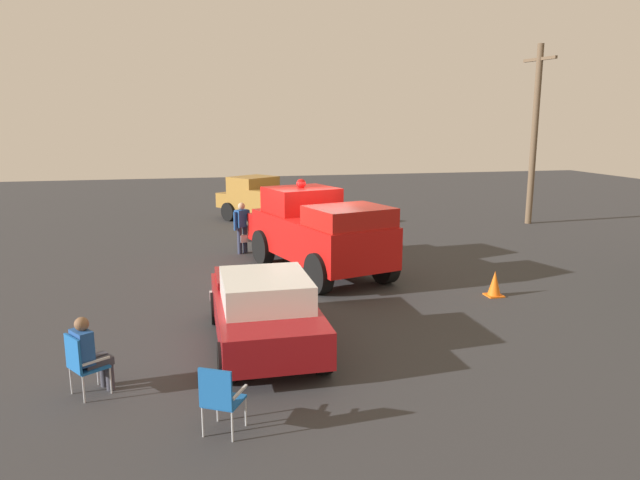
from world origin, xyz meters
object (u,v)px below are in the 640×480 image
lawn_chair_near_truck (81,361)px  utility_pole (535,133)px  classic_hot_rod (264,308)px  parked_pickup (267,199)px  spectator_seated (89,352)px  traffic_cone (495,284)px  vintage_fire_truck (316,230)px  spectator_standing (242,224)px  lawn_chair_by_car (220,396)px

lawn_chair_near_truck → utility_pole: utility_pole is taller
classic_hot_rod → lawn_chair_near_truck: 3.40m
classic_hot_rod → parked_pickup: (-13.87, 1.94, 0.24)m
classic_hot_rod → spectator_seated: classic_hot_rod is taller
lawn_chair_near_truck → traffic_cone: (-3.42, 9.00, -0.28)m
vintage_fire_truck → utility_pole: (-5.83, 10.51, 2.60)m
spectator_seated → traffic_cone: 9.51m
parked_pickup → spectator_seated: parked_pickup is taller
spectator_standing → classic_hot_rod: bearing=-2.4°
utility_pole → lawn_chair_by_car: bearing=-43.8°
vintage_fire_truck → spectator_seated: 8.46m
classic_hot_rod → lawn_chair_by_car: bearing=-17.6°
traffic_cone → lawn_chair_near_truck: bearing=-69.2°
parked_pickup → lawn_chair_near_truck: bearing=-17.9°
vintage_fire_truck → spectator_standing: size_ratio=3.77×
parked_pickup → spectator_seated: bearing=-17.7°
lawn_chair_near_truck → spectator_seated: 0.17m
lawn_chair_near_truck → parked_pickup: bearing=162.1°
lawn_chair_by_car → traffic_cone: size_ratio=1.61×
vintage_fire_truck → spectator_standing: bearing=-146.3°
classic_hot_rod → lawn_chair_near_truck: (1.52, -3.04, -0.16)m
lawn_chair_by_car → vintage_fire_truck: bearing=159.3°
spectator_standing → traffic_cone: size_ratio=2.64×
vintage_fire_truck → spectator_standing: 3.36m
lawn_chair_by_car → utility_pole: 20.05m
utility_pole → spectator_standing: bearing=-76.2°
classic_hot_rod → lawn_chair_by_car: (3.18, -1.01, -0.16)m
spectator_standing → traffic_cone: (6.16, 5.63, -0.66)m
classic_hot_rod → utility_pole: utility_pole is taller
lawn_chair_by_car → traffic_cone: (-5.08, 6.97, -0.28)m
parked_pickup → lawn_chair_by_car: (17.05, -2.95, -0.40)m
utility_pole → classic_hot_rod: bearing=-48.8°
lawn_chair_near_truck → lawn_chair_by_car: same height
spectator_seated → spectator_standing: 10.05m
parked_pickup → lawn_chair_near_truck: parked_pickup is taller
traffic_cone → lawn_chair_by_car: bearing=-53.9°
classic_hot_rod → spectator_standing: 8.07m
traffic_cone → spectator_standing: bearing=-137.6°
lawn_chair_near_truck → traffic_cone: bearing=110.8°
lawn_chair_near_truck → lawn_chair_by_car: size_ratio=1.00×
vintage_fire_truck → parked_pickup: size_ratio=1.28×
lawn_chair_by_car → traffic_cone: bearing=126.1°
vintage_fire_truck → parked_pickup: vintage_fire_truck is taller
vintage_fire_truck → lawn_chair_near_truck: vintage_fire_truck is taller
parked_pickup → traffic_cone: (11.97, 4.02, -0.68)m
parked_pickup → spectator_standing: 6.02m
classic_hot_rod → traffic_cone: bearing=107.7°
lawn_chair_by_car → spectator_standing: 11.33m
spectator_standing → traffic_cone: bearing=42.4°
vintage_fire_truck → traffic_cone: bearing=48.2°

